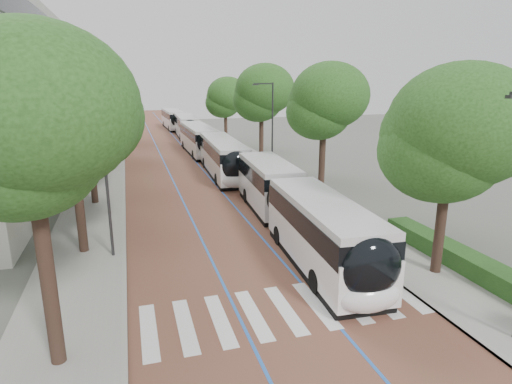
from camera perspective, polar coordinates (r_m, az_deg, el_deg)
ground at (r=15.86m, az=4.53°, el=-17.25°), size 160.00×160.00×0.00m
road at (r=53.38m, az=-11.17°, el=5.54°), size 11.00×140.00×0.02m
sidewalk_left at (r=53.20m, az=-19.25°, el=5.01°), size 4.00×140.00×0.12m
sidewalk_right at (r=54.59m, az=-3.28°, el=6.05°), size 4.00×140.00×0.12m
kerb_left at (r=53.14m, az=-17.21°, el=5.17°), size 0.20×140.00×0.14m
kerb_right at (r=54.18m, az=-5.25°, el=5.94°), size 0.20×140.00×0.14m
zebra_crossing at (r=16.70m, az=3.91°, el=-15.33°), size 10.55×3.60×0.01m
lane_line_left at (r=53.25m, az=-12.89°, el=5.44°), size 0.12×126.00×0.01m
lane_line_right at (r=53.55m, az=-9.46°, el=5.66°), size 0.12×126.00×0.01m
hedge at (r=20.41m, az=29.54°, el=-9.95°), size 1.20×14.00×0.80m
streetlight_far at (r=36.56m, az=1.93°, el=9.22°), size 1.82×0.20×8.00m
lamp_post_left at (r=20.95m, az=-19.37°, el=2.18°), size 0.14×0.14×8.00m
trees_left at (r=40.23m, az=-20.66°, el=11.19°), size 6.40×60.80×9.75m
trees_right at (r=35.94m, az=4.09°, el=11.47°), size 5.97×47.72×9.29m
lead_bus at (r=23.08m, az=5.27°, el=-2.30°), size 3.59×18.51×3.20m
bus_queued_0 at (r=37.87m, az=-4.33°, el=4.50°), size 3.00×12.49×3.20m
bus_queued_1 at (r=49.83m, az=-7.65°, el=6.91°), size 2.68×12.43×3.20m
bus_queued_2 at (r=63.72m, az=-9.26°, el=8.57°), size 2.94×12.48×3.20m
bus_queued_3 at (r=75.81m, az=-10.97°, el=9.47°), size 2.88×12.47×3.20m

